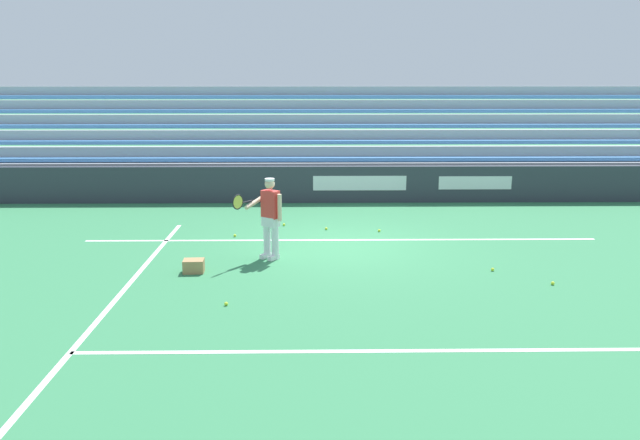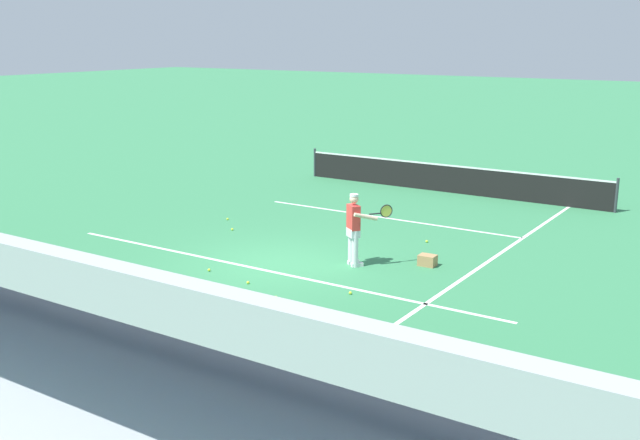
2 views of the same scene
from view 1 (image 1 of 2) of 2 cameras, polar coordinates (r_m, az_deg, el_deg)
The scene contains 15 objects.
ground_plane at distance 14.20m, azimuth 2.05°, elevation -2.37°, with size 160.00×160.00×0.00m, color #337A4C.
court_baseline_white at distance 14.68m, azimuth 1.96°, elevation -1.83°, with size 12.00×0.10×0.01m, color white.
court_sideline_white at distance 10.93m, azimuth -19.11°, elevation -8.02°, with size 0.10×12.00×0.01m, color white.
court_service_line_white at distance 9.04m, azimuth 3.79°, elevation -11.87°, with size 8.22×0.10×0.01m, color white.
back_wall_sponsor_board at distance 18.85m, azimuth 1.36°, elevation 3.29°, with size 26.18×0.25×1.10m.
bleacher_stand at distance 21.41m, azimuth 1.08°, elevation 5.17°, with size 24.87×4.00×3.85m.
tennis_player at distance 13.07m, azimuth -4.63°, elevation 0.25°, with size 0.97×0.81×1.71m.
ball_box_cardboard at distance 12.56m, azimuth -11.47°, elevation -4.14°, with size 0.40×0.30×0.26m, color #A87F51.
tennis_ball_midcourt at distance 15.09m, azimuth -7.79°, elevation -1.41°, with size 0.07×0.07×0.07m, color #CCE533.
tennis_ball_toward_net at distance 16.04m, azimuth -3.31°, elevation -0.42°, with size 0.07×0.07×0.07m, color #CCE533.
tennis_ball_by_box at distance 15.60m, azimuth 0.58°, elevation -0.79°, with size 0.07×0.07×0.07m, color #CCE533.
tennis_ball_far_right at distance 12.41m, azimuth 20.51°, elevation -5.44°, with size 0.07×0.07×0.07m, color #CCE533.
tennis_ball_far_left at distance 15.49m, azimuth 5.43°, elevation -0.96°, with size 0.07×0.07×0.07m, color #CCE533.
tennis_ball_near_player at distance 12.89m, azimuth 15.50°, elevation -4.37°, with size 0.07×0.07×0.07m, color #CCE533.
tennis_ball_stray_back at distance 10.76m, azimuth -8.58°, elevation -7.59°, with size 0.07×0.07×0.07m, color #CCE533.
Camera 1 is at (0.70, 13.65, 3.86)m, focal length 35.00 mm.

